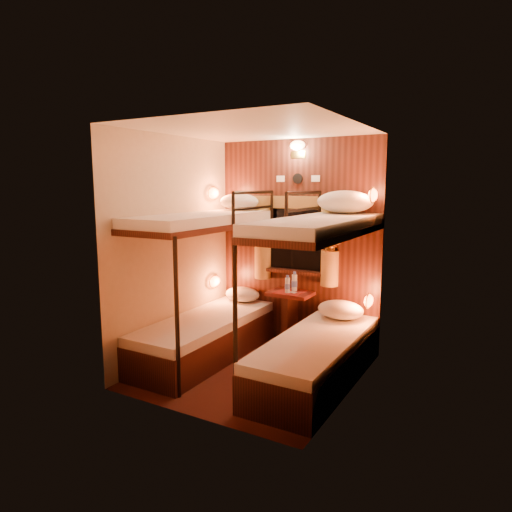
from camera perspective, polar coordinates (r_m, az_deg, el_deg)
The scene contains 22 objects.
floor at distance 4.80m, azimuth -0.25°, elevation -14.16°, with size 2.10×2.10×0.00m, color #390F0F.
ceiling at distance 4.45m, azimuth -0.27°, elevation 15.59°, with size 2.10×2.10×0.00m, color silver.
wall_back at distance 5.40m, azimuth 5.28°, elevation 1.62°, with size 2.40×2.40×0.00m, color #C6B293.
wall_front at distance 3.61m, azimuth -8.56°, elevation -2.09°, with size 2.40×2.40×0.00m, color #C6B293.
wall_left at distance 5.04m, azimuth -10.19°, elevation 0.99°, with size 2.40×2.40×0.00m, color #C6B293.
wall_right at distance 4.08m, azimuth 12.04°, elevation -0.93°, with size 2.40×2.40×0.00m, color #C6B293.
back_panel at distance 5.39m, azimuth 5.21°, elevation 1.60°, with size 2.00×0.03×2.40m, color black.
bunk_left at distance 5.01m, azimuth -6.35°, elevation -6.47°, with size 0.72×1.90×1.82m.
bunk_right at distance 4.40m, azimuth 7.62°, elevation -8.66°, with size 0.72×1.90×1.82m.
window at distance 5.36m, azimuth 5.07°, elevation 1.36°, with size 1.00×0.12×0.79m.
curtains at distance 5.32m, azimuth 4.94°, elevation 2.21°, with size 1.10×0.22×1.00m.
back_fixtures at distance 5.32m, azimuth 5.21°, elevation 12.80°, with size 0.54×0.09×0.48m.
reading_lamps at distance 5.08m, azimuth 3.66°, elevation 1.63°, with size 2.00×0.20×1.25m.
table at distance 5.38m, azimuth 4.27°, elevation -6.94°, with size 0.50×0.34×0.66m.
bottle_left at distance 5.25m, azimuth 3.95°, elevation -3.68°, with size 0.06×0.06×0.21m.
bottle_right at distance 5.34m, azimuth 4.83°, elevation -3.35°, with size 0.07×0.07×0.24m.
sachet_a at distance 5.28m, azimuth 4.64°, elevation -4.58°, with size 0.08×0.06×0.01m, color silver.
sachet_b at distance 5.29m, azimuth 4.58°, elevation -4.56°, with size 0.07×0.05×0.01m, color silver.
pillow_lower_left at distance 5.64m, azimuth -1.71°, elevation -4.81°, with size 0.45×0.32×0.18m, color silver.
pillow_lower_right at distance 5.01m, azimuth 10.52°, elevation -6.62°, with size 0.50×0.36×0.20m, color silver.
pillow_upper_left at distance 5.43m, azimuth -2.12°, elevation 6.81°, with size 0.49×0.35×0.19m, color silver.
pillow_upper_right at distance 4.87m, azimuth 11.06°, elevation 6.67°, with size 0.60×0.43×0.24m, color silver.
Camera 1 is at (2.19, -3.84, 1.88)m, focal length 32.00 mm.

